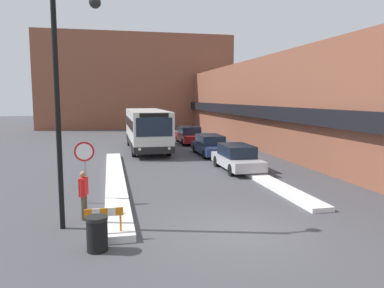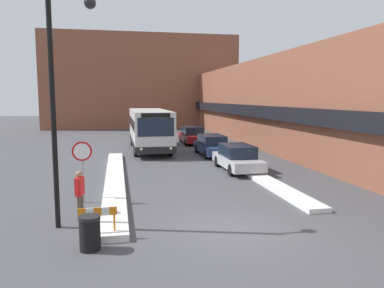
% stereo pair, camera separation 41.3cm
% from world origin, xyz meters
% --- Properties ---
extents(ground_plane, '(160.00, 160.00, 0.00)m').
position_xyz_m(ground_plane, '(0.00, 0.00, 0.00)').
color(ground_plane, '#47474C').
extents(building_row_right, '(5.50, 60.00, 7.19)m').
position_xyz_m(building_row_right, '(9.97, 24.00, 3.59)').
color(building_row_right, brown).
rests_on(building_row_right, ground_plane).
extents(building_backdrop_far, '(26.00, 8.00, 12.54)m').
position_xyz_m(building_backdrop_far, '(0.00, 42.96, 6.27)').
color(building_backdrop_far, brown).
rests_on(building_backdrop_far, ground_plane).
extents(snow_bank_left, '(0.90, 16.07, 0.22)m').
position_xyz_m(snow_bank_left, '(-3.60, 7.76, 0.11)').
color(snow_bank_left, silver).
rests_on(snow_bank_left, ground_plane).
extents(snow_bank_right, '(0.90, 13.78, 0.19)m').
position_xyz_m(snow_bank_right, '(3.60, 7.94, 0.09)').
color(snow_bank_right, silver).
rests_on(snow_bank_right, ground_plane).
extents(city_bus, '(2.74, 10.26, 3.14)m').
position_xyz_m(city_bus, '(-0.96, 18.64, 1.70)').
color(city_bus, silver).
rests_on(city_bus, ground_plane).
extents(parked_car_front, '(1.82, 4.53, 1.45)m').
position_xyz_m(parked_car_front, '(3.20, 9.29, 0.73)').
color(parked_car_front, '#B7B7BC').
rests_on(parked_car_front, ground_plane).
extents(parked_car_middle, '(1.82, 4.80, 1.45)m').
position_xyz_m(parked_car_middle, '(3.20, 15.05, 0.72)').
color(parked_car_middle, navy).
rests_on(parked_car_middle, ground_plane).
extents(parked_car_back, '(1.91, 4.74, 1.52)m').
position_xyz_m(parked_car_back, '(3.20, 22.22, 0.75)').
color(parked_car_back, maroon).
rests_on(parked_car_back, ground_plane).
extents(stop_sign, '(0.76, 0.08, 2.42)m').
position_xyz_m(stop_sign, '(-4.78, 4.19, 1.76)').
color(stop_sign, gray).
rests_on(stop_sign, ground_plane).
extents(street_lamp, '(1.46, 0.36, 7.24)m').
position_xyz_m(street_lamp, '(-5.08, 1.42, 4.41)').
color(street_lamp, black).
rests_on(street_lamp, ground_plane).
extents(pedestrian, '(0.30, 0.53, 1.65)m').
position_xyz_m(pedestrian, '(-4.72, 2.23, 0.99)').
color(pedestrian, brown).
rests_on(pedestrian, ground_plane).
extents(trash_bin, '(0.59, 0.59, 0.95)m').
position_xyz_m(trash_bin, '(-4.21, -0.61, 0.48)').
color(trash_bin, black).
rests_on(trash_bin, ground_plane).
extents(construction_barricade, '(1.10, 0.06, 0.94)m').
position_xyz_m(construction_barricade, '(-4.03, 0.16, 0.67)').
color(construction_barricade, orange).
rests_on(construction_barricade, ground_plane).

